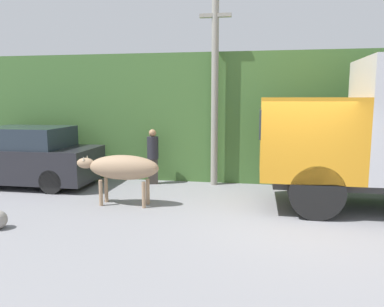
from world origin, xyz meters
name	(u,v)px	position (x,y,z in m)	size (l,w,h in m)	color
ground_plane	(289,221)	(0.00, 0.00, 0.00)	(60.00, 60.00, 0.00)	gray
hillside_embankment	(278,115)	(0.00, 5.88, 1.96)	(32.00, 5.04, 3.92)	#426B33
building_backdrop	(127,133)	(-5.27, 4.73, 1.34)	(5.70, 2.70, 2.65)	#B2BCAD
brown_cow	(122,168)	(-3.88, 0.55, 0.91)	(2.06, 0.59, 1.22)	#9E7F60
parked_suv	(26,157)	(-7.44, 2.06, 0.83)	(4.22, 1.88, 1.73)	#232328
pedestrian_on_hill	(153,154)	(-3.78, 2.87, 0.91)	(0.41, 0.41, 1.65)	#38332D
utility_pole	(215,87)	(-1.96, 3.10, 2.90)	(0.90, 0.20, 5.54)	gray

